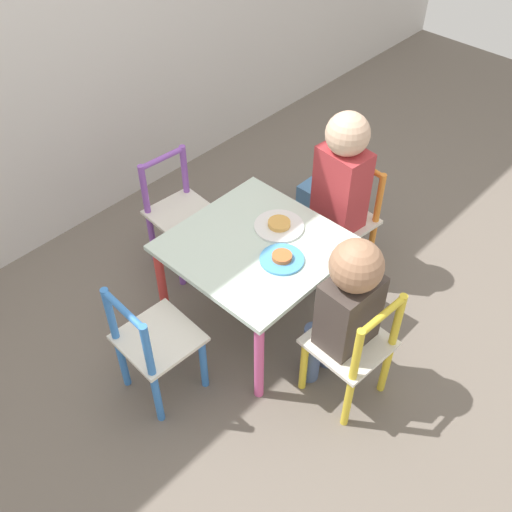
# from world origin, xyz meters

# --- Properties ---
(ground_plane) EXTENTS (6.00, 6.00, 0.00)m
(ground_plane) POSITION_xyz_m (0.00, 0.00, 0.00)
(ground_plane) COLOR #6B6056
(kids_table) EXTENTS (0.60, 0.60, 0.43)m
(kids_table) POSITION_xyz_m (0.00, 0.00, 0.37)
(kids_table) COLOR silver
(kids_table) RESTS_ON ground_plane
(chair_yellow) EXTENTS (0.28, 0.28, 0.53)m
(chair_yellow) POSITION_xyz_m (-0.03, -0.50, 0.26)
(chair_yellow) COLOR silver
(chair_yellow) RESTS_ON ground_plane
(chair_orange) EXTENTS (0.29, 0.29, 0.53)m
(chair_orange) POSITION_xyz_m (0.50, -0.05, 0.26)
(chair_orange) COLOR silver
(chair_orange) RESTS_ON ground_plane
(chair_purple) EXTENTS (0.28, 0.28, 0.53)m
(chair_purple) POSITION_xyz_m (0.04, 0.50, 0.26)
(chair_purple) COLOR silver
(chair_purple) RESTS_ON ground_plane
(chair_blue) EXTENTS (0.27, 0.27, 0.53)m
(chair_blue) POSITION_xyz_m (-0.50, 0.02, 0.26)
(chair_blue) COLOR silver
(chair_blue) RESTS_ON ground_plane
(child_front) EXTENTS (0.21, 0.23, 0.73)m
(child_front) POSITION_xyz_m (-0.03, -0.44, 0.45)
(child_front) COLOR #4C608E
(child_front) RESTS_ON ground_plane
(child_right) EXTENTS (0.23, 0.21, 0.80)m
(child_right) POSITION_xyz_m (0.44, -0.05, 0.49)
(child_right) COLOR #4C608E
(child_right) RESTS_ON ground_plane
(plate_front) EXTENTS (0.16, 0.16, 0.03)m
(plate_front) POSITION_xyz_m (-0.00, -0.13, 0.43)
(plate_front) COLOR #4C9EE0
(plate_front) RESTS_ON kids_table
(plate_right) EXTENTS (0.19, 0.19, 0.03)m
(plate_right) POSITION_xyz_m (0.13, 0.00, 0.43)
(plate_right) COLOR white
(plate_right) RESTS_ON kids_table
(storage_bin) EXTENTS (0.27, 0.22, 0.17)m
(storage_bin) POSITION_xyz_m (0.77, 0.22, 0.09)
(storage_bin) COLOR #4C7FB7
(storage_bin) RESTS_ON ground_plane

